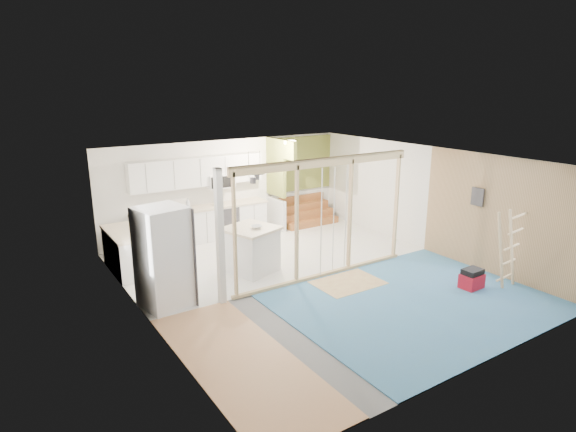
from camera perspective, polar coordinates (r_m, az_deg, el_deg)
room at (r=9.94m, az=2.95°, el=-0.58°), size 7.01×8.01×2.61m
floor_overlays at (r=10.46m, az=2.98°, el=-7.26°), size 7.00×8.00×0.03m
stud_frame at (r=9.71m, az=1.67°, el=0.91°), size 4.66×0.14×2.60m
base_cabinets at (r=12.32m, az=-12.52°, el=-1.82°), size 4.45×2.24×0.93m
upper_cabinets at (r=12.69m, az=-10.36°, el=5.09°), size 3.60×0.41×0.85m
green_partition at (r=14.07m, az=0.94°, el=2.70°), size 2.25×1.51×2.60m
pot_rack at (r=11.18m, az=-4.00°, el=4.85°), size 0.52×0.52×0.72m
sheathing_panel at (r=11.10m, az=24.01°, el=-0.22°), size 0.02×4.00×2.60m
electrical_panel at (r=11.31m, az=21.55°, el=2.13°), size 0.04×0.30×0.40m
ceiling_light at (r=12.91m, az=0.22°, el=8.74°), size 0.32×0.32×0.08m
fridge at (r=9.11m, az=-14.49°, el=-4.83°), size 0.97×0.94×1.92m
island at (r=10.63m, az=-4.40°, el=-4.02°), size 1.33×1.33×1.02m
bowl at (r=10.41m, az=-3.76°, el=-1.29°), size 0.28×0.28×0.06m
soap_bottle_a at (r=12.52m, az=-11.79°, el=1.42°), size 0.14×0.14×0.30m
soap_bottle_b at (r=12.85m, az=-8.29°, el=1.73°), size 0.10×0.10×0.21m
toolbox at (r=10.53m, az=20.95°, el=-7.01°), size 0.46×0.35×0.42m
ladder at (r=10.60m, az=24.58°, el=-3.57°), size 0.89×0.10×1.65m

